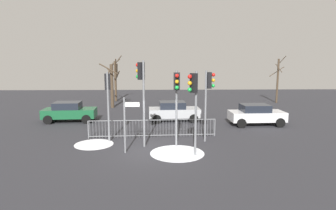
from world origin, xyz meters
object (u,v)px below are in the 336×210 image
at_px(traffic_light_rear_left, 108,91).
at_px(car_green_far, 69,111).
at_px(traffic_light_rear_right, 208,90).
at_px(bare_tree_right, 112,83).
at_px(car_silver_trailing, 174,111).
at_px(traffic_light_mid_right, 142,84).
at_px(bare_tree_centre, 278,80).
at_px(car_white_mid, 256,114).
at_px(direction_sign_post, 126,122).
at_px(traffic_light_mid_left, 194,94).
at_px(traffic_light_foreground_left, 177,91).
at_px(bare_tree_left, 115,80).

bearing_deg(traffic_light_rear_left, car_green_far, 116.87).
relative_size(traffic_light_rear_right, bare_tree_right, 0.86).
bearing_deg(car_silver_trailing, car_green_far, 177.12).
bearing_deg(car_silver_trailing, traffic_light_rear_right, -76.51).
relative_size(traffic_light_mid_right, car_silver_trailing, 1.18).
distance_m(traffic_light_rear_right, bare_tree_right, 13.91).
height_order(traffic_light_rear_right, bare_tree_centre, bare_tree_centre).
bearing_deg(bare_tree_right, car_white_mid, -34.41).
height_order(car_green_far, bare_tree_right, bare_tree_right).
bearing_deg(bare_tree_centre, direction_sign_post, -130.57).
relative_size(traffic_light_mid_left, traffic_light_foreground_left, 1.01).
distance_m(traffic_light_mid_right, car_silver_trailing, 7.25).
bearing_deg(traffic_light_rear_right, traffic_light_mid_right, -85.29).
distance_m(traffic_light_foreground_left, traffic_light_rear_right, 2.08).
distance_m(car_green_far, bare_tree_centre, 21.38).
xyz_separation_m(traffic_light_mid_left, direction_sign_post, (-3.25, 0.55, -1.41)).
distance_m(car_silver_trailing, bare_tree_right, 8.53).
height_order(traffic_light_mid_right, bare_tree_centre, bare_tree_centre).
xyz_separation_m(traffic_light_mid_left, traffic_light_foreground_left, (-0.71, 1.53, -0.03)).
xyz_separation_m(traffic_light_mid_right, car_white_mid, (7.76, 4.94, -2.58)).
bearing_deg(traffic_light_foreground_left, traffic_light_rear_left, -17.29).
bearing_deg(bare_tree_right, traffic_light_mid_left, -66.92).
bearing_deg(traffic_light_mid_right, bare_tree_right, 56.97).
relative_size(traffic_light_rear_left, bare_tree_left, 0.78).
xyz_separation_m(direction_sign_post, car_green_far, (-5.11, 7.58, -0.81)).
distance_m(direction_sign_post, bare_tree_right, 14.15).
bearing_deg(car_white_mid, traffic_light_mid_left, -130.34).
bearing_deg(car_silver_trailing, bare_tree_right, 128.89).
bearing_deg(traffic_light_mid_left, car_green_far, 8.59).
bearing_deg(direction_sign_post, traffic_light_mid_right, 58.38).
height_order(traffic_light_mid_right, bare_tree_right, bare_tree_right).
xyz_separation_m(traffic_light_rear_left, traffic_light_foreground_left, (3.77, -1.25, 0.08)).
xyz_separation_m(traffic_light_rear_left, car_white_mid, (9.72, 3.82, -2.11)).
height_order(car_silver_trailing, bare_tree_right, bare_tree_right).
bearing_deg(direction_sign_post, car_green_far, 125.46).
relative_size(traffic_light_mid_right, bare_tree_centre, 0.91).
relative_size(traffic_light_rear_right, car_silver_trailing, 1.03).
height_order(traffic_light_rear_left, traffic_light_mid_left, traffic_light_mid_left).
relative_size(car_white_mid, bare_tree_left, 0.76).
distance_m(traffic_light_foreground_left, bare_tree_centre, 19.50).
bearing_deg(traffic_light_rear_right, car_white_mid, 126.07).
height_order(bare_tree_centre, bare_tree_right, bare_tree_centre).
bearing_deg(car_green_far, bare_tree_centre, 21.99).
bearing_deg(traffic_light_foreground_left, direction_sign_post, 22.02).
distance_m(direction_sign_post, car_white_mid, 10.45).
bearing_deg(traffic_light_mid_right, traffic_light_foreground_left, -53.00).
bearing_deg(bare_tree_left, bare_tree_centre, -5.81).
xyz_separation_m(direction_sign_post, bare_tree_centre, (14.21, 16.59, 0.91)).
xyz_separation_m(car_silver_trailing, car_white_mid, (5.78, -1.54, 0.00)).
relative_size(traffic_light_mid_right, bare_tree_right, 0.98).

